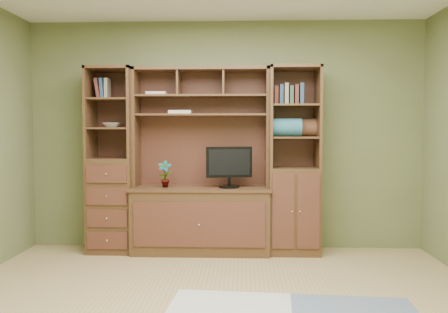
{
  "coord_description": "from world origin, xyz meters",
  "views": [
    {
      "loc": [
        0.2,
        -3.46,
        1.36
      ],
      "look_at": [
        0.02,
        1.2,
        1.1
      ],
      "focal_mm": 38.0,
      "sensor_mm": 36.0,
      "label": 1
    }
  ],
  "objects_px": {
    "right_tower": "(294,160)",
    "monitor": "(229,160)",
    "center_hutch": "(201,160)",
    "left_tower": "(112,160)"
  },
  "relations": [
    {
      "from": "right_tower",
      "to": "monitor",
      "type": "distance_m",
      "value": 0.72
    },
    {
      "from": "center_hutch",
      "to": "monitor",
      "type": "xyz_separation_m",
      "value": [
        0.31,
        -0.03,
        0.01
      ]
    },
    {
      "from": "center_hutch",
      "to": "right_tower",
      "type": "relative_size",
      "value": 1.0
    },
    {
      "from": "center_hutch",
      "to": "right_tower",
      "type": "bearing_deg",
      "value": 2.23
    },
    {
      "from": "center_hutch",
      "to": "monitor",
      "type": "height_order",
      "value": "center_hutch"
    },
    {
      "from": "center_hutch",
      "to": "left_tower",
      "type": "bearing_deg",
      "value": 177.71
    },
    {
      "from": "left_tower",
      "to": "right_tower",
      "type": "xyz_separation_m",
      "value": [
        2.02,
        0.0,
        0.0
      ]
    },
    {
      "from": "left_tower",
      "to": "center_hutch",
      "type": "bearing_deg",
      "value": -2.29
    },
    {
      "from": "center_hutch",
      "to": "monitor",
      "type": "distance_m",
      "value": 0.32
    },
    {
      "from": "right_tower",
      "to": "monitor",
      "type": "bearing_deg",
      "value": -173.99
    }
  ]
}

